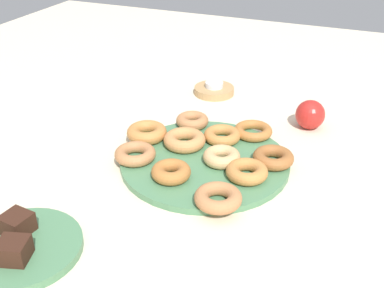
{
  "coord_description": "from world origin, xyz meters",
  "views": [
    {
      "loc": [
        -0.83,
        -0.31,
        0.55
      ],
      "look_at": [
        0.0,
        0.03,
        0.04
      ],
      "focal_mm": 44.93,
      "sensor_mm": 36.0,
      "label": 1
    }
  ],
  "objects_px": {
    "donut_5": "(171,172)",
    "apple": "(310,115)",
    "brownie_far": "(17,223)",
    "tealight": "(214,85)",
    "donut_plate": "(205,162)",
    "donut_1": "(222,135)",
    "candle_holder": "(214,90)",
    "donut_0": "(135,154)",
    "donut_7": "(218,198)",
    "donut_8": "(273,158)",
    "donut_4": "(147,132)",
    "donut_9": "(253,131)",
    "donut_10": "(192,121)",
    "donut_6": "(221,157)",
    "donut_2": "(185,140)",
    "brownie_near": "(14,250)",
    "donut_3": "(247,172)",
    "cake_plate": "(22,248)"
  },
  "relations": [
    {
      "from": "donut_0",
      "to": "donut_6",
      "type": "xyz_separation_m",
      "value": [
        0.06,
        -0.18,
        0.0
      ]
    },
    {
      "from": "cake_plate",
      "to": "donut_8",
      "type": "bearing_deg",
      "value": -37.68
    },
    {
      "from": "donut_10",
      "to": "brownie_near",
      "type": "height_order",
      "value": "brownie_near"
    },
    {
      "from": "donut_3",
      "to": "donut_1",
      "type": "bearing_deg",
      "value": 37.3
    },
    {
      "from": "donut_plate",
      "to": "candle_holder",
      "type": "bearing_deg",
      "value": 17.35
    },
    {
      "from": "donut_9",
      "to": "brownie_near",
      "type": "distance_m",
      "value": 0.6
    },
    {
      "from": "donut_9",
      "to": "apple",
      "type": "relative_size",
      "value": 1.25
    },
    {
      "from": "donut_4",
      "to": "donut_9",
      "type": "bearing_deg",
      "value": -63.84
    },
    {
      "from": "apple",
      "to": "donut_plate",
      "type": "bearing_deg",
      "value": 146.13
    },
    {
      "from": "donut_6",
      "to": "brownie_far",
      "type": "relative_size",
      "value": 1.71
    },
    {
      "from": "brownie_far",
      "to": "candle_holder",
      "type": "relative_size",
      "value": 0.41
    },
    {
      "from": "brownie_near",
      "to": "donut_2",
      "type": "bearing_deg",
      "value": -13.03
    },
    {
      "from": "candle_holder",
      "to": "brownie_near",
      "type": "bearing_deg",
      "value": 176.34
    },
    {
      "from": "apple",
      "to": "brownie_near",
      "type": "bearing_deg",
      "value": 152.93
    },
    {
      "from": "candle_holder",
      "to": "donut_8",
      "type": "bearing_deg",
      "value": -142.37
    },
    {
      "from": "donut_5",
      "to": "apple",
      "type": "bearing_deg",
      "value": -30.63
    },
    {
      "from": "donut_1",
      "to": "donut_4",
      "type": "bearing_deg",
      "value": 109.42
    },
    {
      "from": "donut_10",
      "to": "brownie_near",
      "type": "bearing_deg",
      "value": 171.65
    },
    {
      "from": "donut_9",
      "to": "apple",
      "type": "bearing_deg",
      "value": -43.68
    },
    {
      "from": "donut_0",
      "to": "donut_7",
      "type": "height_order",
      "value": "donut_7"
    },
    {
      "from": "brownie_far",
      "to": "donut_0",
      "type": "bearing_deg",
      "value": -13.16
    },
    {
      "from": "donut_9",
      "to": "brownie_near",
      "type": "bearing_deg",
      "value": 157.33
    },
    {
      "from": "donut_4",
      "to": "donut_7",
      "type": "xyz_separation_m",
      "value": [
        -0.18,
        -0.24,
        -0.0
      ]
    },
    {
      "from": "donut_2",
      "to": "donut_plate",
      "type": "bearing_deg",
      "value": -119.63
    },
    {
      "from": "donut_6",
      "to": "candle_holder",
      "type": "xyz_separation_m",
      "value": [
        0.37,
        0.15,
        -0.02
      ]
    },
    {
      "from": "brownie_far",
      "to": "apple",
      "type": "height_order",
      "value": "apple"
    },
    {
      "from": "donut_3",
      "to": "donut_6",
      "type": "bearing_deg",
      "value": 63.71
    },
    {
      "from": "donut_plate",
      "to": "tealight",
      "type": "distance_m",
      "value": 0.39
    },
    {
      "from": "brownie_near",
      "to": "donut_7",
      "type": "bearing_deg",
      "value": -43.16
    },
    {
      "from": "donut_8",
      "to": "donut_7",
      "type": "bearing_deg",
      "value": 162.24
    },
    {
      "from": "donut_4",
      "to": "apple",
      "type": "distance_m",
      "value": 0.4
    },
    {
      "from": "donut_4",
      "to": "brownie_far",
      "type": "xyz_separation_m",
      "value": [
        -0.38,
        0.05,
        0.0
      ]
    },
    {
      "from": "donut_0",
      "to": "donut_3",
      "type": "bearing_deg",
      "value": -84.52
    },
    {
      "from": "donut_0",
      "to": "brownie_far",
      "type": "height_order",
      "value": "brownie_far"
    },
    {
      "from": "donut_0",
      "to": "donut_2",
      "type": "relative_size",
      "value": 0.93
    },
    {
      "from": "donut_4",
      "to": "donut_9",
      "type": "height_order",
      "value": "donut_4"
    },
    {
      "from": "donut_10",
      "to": "donut_0",
      "type": "bearing_deg",
      "value": 165.11
    },
    {
      "from": "donut_6",
      "to": "apple",
      "type": "xyz_separation_m",
      "value": [
        0.26,
        -0.14,
        0.01
      ]
    },
    {
      "from": "donut_2",
      "to": "brownie_far",
      "type": "distance_m",
      "value": 0.41
    },
    {
      "from": "donut_1",
      "to": "cake_plate",
      "type": "distance_m",
      "value": 0.5
    },
    {
      "from": "brownie_far",
      "to": "tealight",
      "type": "bearing_deg",
      "value": -7.12
    },
    {
      "from": "donut_plate",
      "to": "donut_1",
      "type": "relative_size",
      "value": 4.3
    },
    {
      "from": "donut_5",
      "to": "donut_plate",
      "type": "bearing_deg",
      "value": -20.62
    },
    {
      "from": "donut_1",
      "to": "candle_holder",
      "type": "distance_m",
      "value": 0.3
    },
    {
      "from": "donut_4",
      "to": "donut_8",
      "type": "distance_m",
      "value": 0.3
    },
    {
      "from": "donut_4",
      "to": "tealight",
      "type": "distance_m",
      "value": 0.34
    },
    {
      "from": "candle_holder",
      "to": "tealight",
      "type": "bearing_deg",
      "value": -90.0
    },
    {
      "from": "apple",
      "to": "cake_plate",
      "type": "bearing_deg",
      "value": 150.79
    },
    {
      "from": "donut_9",
      "to": "donut_10",
      "type": "relative_size",
      "value": 1.14
    },
    {
      "from": "donut_7",
      "to": "candle_holder",
      "type": "distance_m",
      "value": 0.55
    }
  ]
}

